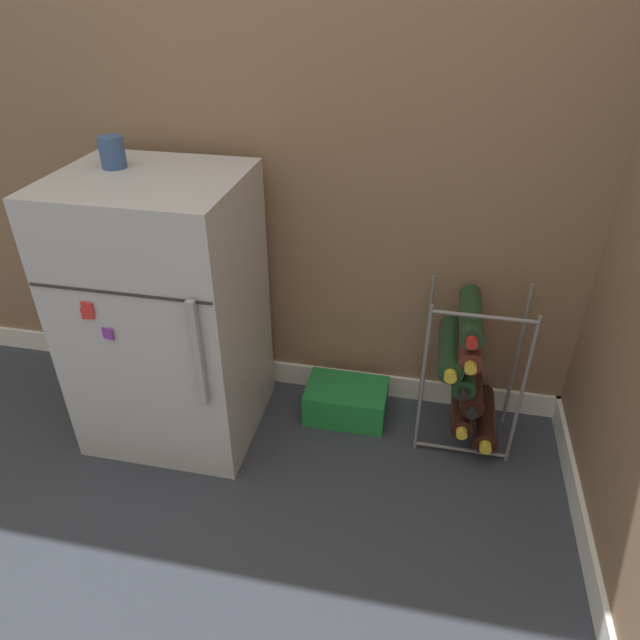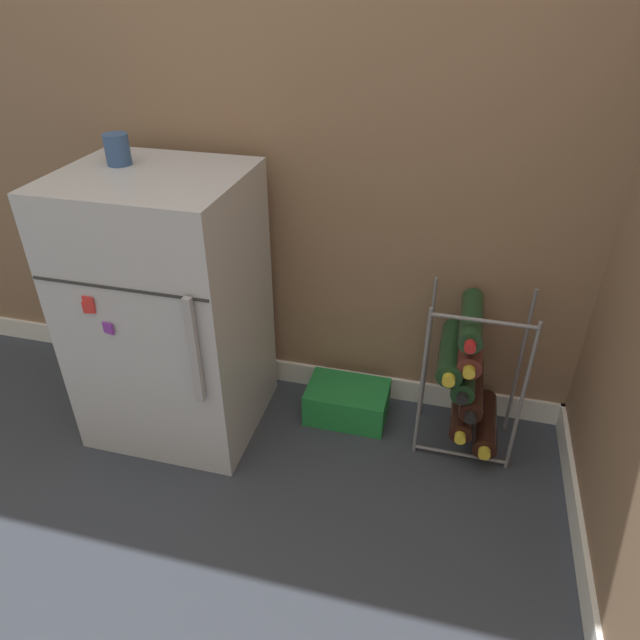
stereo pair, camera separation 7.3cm
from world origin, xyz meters
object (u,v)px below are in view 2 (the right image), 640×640
at_px(mini_fridge, 170,310).
at_px(fridge_top_cup, 117,149).
at_px(soda_box, 347,402).
at_px(wine_rack, 468,375).

distance_m(mini_fridge, fridge_top_cup, 0.52).
relative_size(soda_box, fridge_top_cup, 3.21).
bearing_deg(soda_box, wine_rack, -3.70).
bearing_deg(wine_rack, mini_fridge, -173.04).
bearing_deg(soda_box, fridge_top_cup, -172.92).
xyz_separation_m(mini_fridge, fridge_top_cup, (-0.12, 0.06, 0.50)).
xyz_separation_m(mini_fridge, soda_box, (0.58, 0.15, -0.39)).
bearing_deg(fridge_top_cup, mini_fridge, -25.68).
bearing_deg(fridge_top_cup, soda_box, 7.08).
height_order(wine_rack, soda_box, wine_rack).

